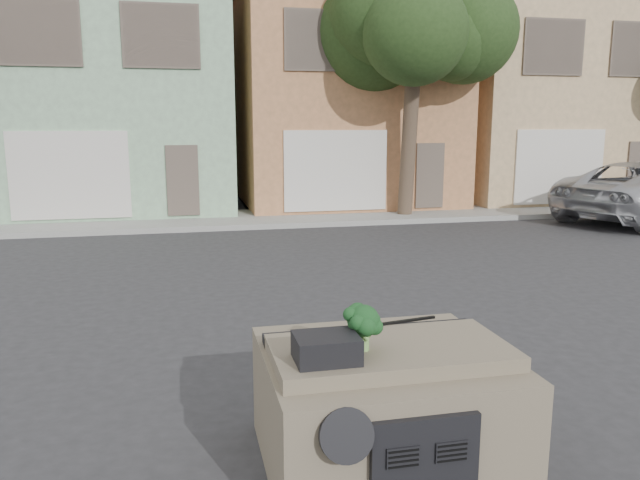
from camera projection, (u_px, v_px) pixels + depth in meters
name	position (u px, v px, depth m)	size (l,w,h in m)	color
ground_plane	(311.00, 344.00, 8.25)	(120.00, 120.00, 0.00)	#303033
sidewalk	(238.00, 219.00, 18.30)	(40.00, 3.00, 0.15)	gray
townhouse_mint	(118.00, 95.00, 20.69)	(7.20, 8.20, 7.55)	#90B892
townhouse_tan	(337.00, 97.00, 22.31)	(7.20, 8.20, 7.55)	#B97C50
townhouse_beige	(526.00, 98.00, 23.92)	(7.20, 8.20, 7.55)	tan
tree_near	(411.00, 74.00, 17.93)	(4.40, 4.00, 8.50)	#243B18
car_dashboard	(383.00, 402.00, 5.27)	(2.00, 1.80, 1.12)	#6F6450
instrument_hump	(326.00, 348.00, 4.69)	(0.48, 0.38, 0.20)	black
wiper_arm	(401.00, 322.00, 5.59)	(0.70, 0.03, 0.02)	black
broccoli	(363.00, 327.00, 4.89)	(0.31, 0.31, 0.38)	#123516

